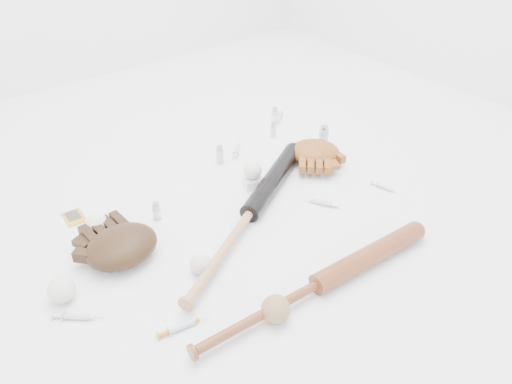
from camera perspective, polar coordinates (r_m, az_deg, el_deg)
bat_dark at (r=1.71m, az=-0.69°, el=-2.37°), size 0.87×0.52×0.07m
bat_wood at (r=1.47m, az=7.13°, el=-10.37°), size 0.89×0.12×0.06m
glove_dark at (r=1.61m, az=-15.10°, el=-5.96°), size 0.29×0.29×0.10m
glove_tan at (r=2.05m, az=6.73°, el=4.57°), size 0.34×0.34×0.09m
trading_card at (r=1.86m, az=-20.06°, el=-2.74°), size 0.07×0.09×0.00m
pedestal at (r=1.89m, az=-0.39°, el=1.18°), size 0.09×0.09×0.04m
baseball_on_pedestal at (r=1.87m, az=-0.40°, el=2.56°), size 0.07×0.07×0.07m
baseball_left at (r=1.54m, az=-21.35°, el=-10.37°), size 0.08×0.08×0.08m
baseball_upper at (r=1.73m, az=-17.74°, el=-3.63°), size 0.08×0.08×0.08m
baseball_mid at (r=1.53m, az=-6.36°, el=-8.12°), size 0.07×0.07×0.07m
baseball_aged at (r=1.39m, az=2.25°, el=-13.23°), size 0.08×0.08×0.08m
syringe_0 at (r=1.40m, az=-8.45°, el=-14.93°), size 0.17×0.06×0.02m
syringe_1 at (r=1.82m, az=7.50°, el=-1.20°), size 0.10×0.14×0.02m
syringe_2 at (r=2.12m, az=-2.20°, el=4.87°), size 0.13×0.14×0.02m
syringe_3 at (r=1.94m, az=14.53°, el=0.52°), size 0.05×0.14×0.02m
syringe_4 at (r=2.38m, az=2.65°, el=8.38°), size 0.13×0.12×0.02m
syringe_5 at (r=1.49m, az=-19.84°, el=-13.24°), size 0.14×0.13×0.02m
vial_0 at (r=2.22m, az=1.96°, el=7.07°), size 0.03×0.03×0.07m
vial_1 at (r=2.35m, az=2.16°, el=8.80°), size 0.03×0.03×0.07m
vial_2 at (r=2.03m, az=-4.16°, el=4.28°), size 0.03×0.03×0.08m
vial_3 at (r=2.16m, az=7.73°, el=6.33°), size 0.04×0.04×0.10m
vial_4 at (r=1.75m, az=-11.30°, el=-2.10°), size 0.03×0.03×0.07m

